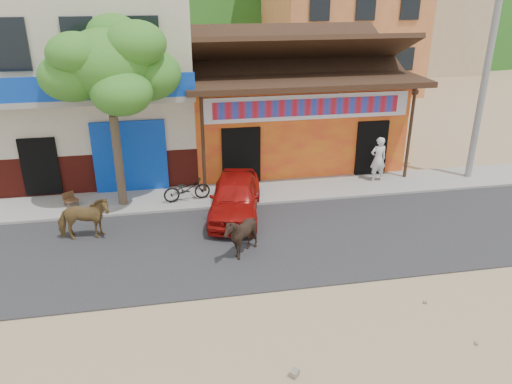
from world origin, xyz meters
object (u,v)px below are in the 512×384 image
(tree, at_px, (113,116))
(cafe_chair_right, at_px, (70,194))
(red_car, at_px, (235,196))
(scooter, at_px, (187,189))
(cow_dark, at_px, (241,235))
(utility_pole, at_px, (487,70))
(pedestrian, at_px, (378,159))
(cow_tan, at_px, (84,219))

(tree, relative_size, cafe_chair_right, 7.30)
(red_car, relative_size, scooter, 2.38)
(tree, distance_m, cow_dark, 5.77)
(scooter, bearing_deg, utility_pole, -97.77)
(cafe_chair_right, bearing_deg, pedestrian, -33.20)
(cow_tan, distance_m, pedestrian, 10.46)
(utility_pole, distance_m, cow_tan, 14.35)
(cow_dark, distance_m, cafe_chair_right, 6.52)
(utility_pole, distance_m, scooter, 11.25)
(tree, xyz_separation_m, cow_dark, (3.39, -3.97, -2.45))
(tree, relative_size, utility_pole, 0.75)
(tree, bearing_deg, scooter, -3.37)
(cow_dark, xyz_separation_m, pedestrian, (5.81, 4.42, 0.29))
(scooter, height_order, cafe_chair_right, scooter)
(pedestrian, bearing_deg, tree, -0.05)
(cow_tan, xyz_separation_m, cafe_chair_right, (-0.75, 2.33, -0.15))
(utility_pole, bearing_deg, tree, -179.10)
(cow_dark, bearing_deg, cow_tan, -117.29)
(red_car, bearing_deg, cow_tan, -157.23)
(cow_tan, bearing_deg, utility_pole, -81.28)
(scooter, height_order, pedestrian, pedestrian)
(cow_dark, relative_size, pedestrian, 0.75)
(cow_dark, height_order, pedestrian, pedestrian)
(cow_dark, relative_size, cafe_chair_right, 1.52)
(cow_tan, relative_size, scooter, 0.96)
(cow_tan, height_order, red_car, red_car)
(cow_dark, distance_m, pedestrian, 7.30)
(cow_tan, bearing_deg, cafe_chair_right, 16.73)
(red_car, height_order, cafe_chair_right, red_car)
(red_car, height_order, pedestrian, pedestrian)
(utility_pole, bearing_deg, scooter, -178.25)
(cow_dark, bearing_deg, tree, -144.47)
(cafe_chair_right, bearing_deg, red_car, -50.95)
(red_car, relative_size, pedestrian, 2.25)
(cow_dark, distance_m, scooter, 4.05)
(utility_pole, xyz_separation_m, cow_tan, (-13.72, -2.40, -3.44))
(tree, bearing_deg, cow_tan, -112.82)
(tree, xyz_separation_m, pedestrian, (9.19, 0.45, -2.16))
(cow_tan, xyz_separation_m, pedestrian, (10.12, 2.65, 0.28))
(pedestrian, bearing_deg, utility_pole, 173.20)
(cow_dark, relative_size, scooter, 0.79)
(cow_dark, height_order, red_car, red_car)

